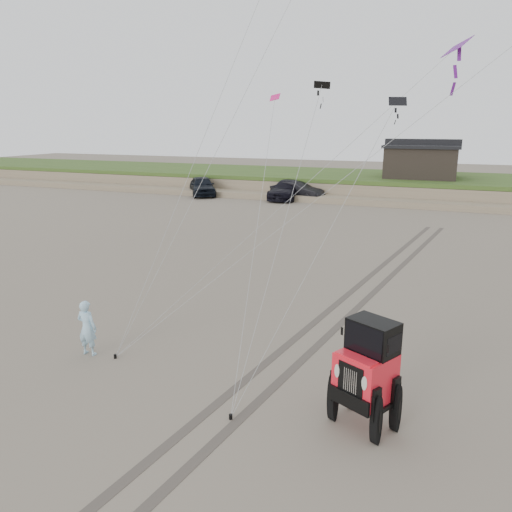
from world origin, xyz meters
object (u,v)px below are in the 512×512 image
object	(u,v)px
truck_a	(202,186)
truck_c	(287,190)
man	(87,328)
truck_b	(297,191)
cabin	(422,160)
jeep	(365,386)

from	to	relation	value
truck_a	truck_c	bearing A→B (deg)	-29.17
truck_a	man	size ratio (longest dim) A/B	3.16
truck_a	truck_c	size ratio (longest dim) A/B	0.91
truck_a	truck_b	xyz separation A→B (m)	(8.82, 0.81, -0.10)
cabin	man	distance (m)	37.38
truck_b	truck_a	bearing A→B (deg)	107.49
truck_c	man	distance (m)	31.26
jeep	man	xyz separation A→B (m)	(-7.84, 0.60, -0.15)
cabin	jeep	world-z (taller)	cabin
cabin	man	xyz separation A→B (m)	(-6.16, -36.79, -2.43)
truck_c	jeep	xyz separation A→B (m)	(12.23, -31.54, 0.14)
truck_a	jeep	size ratio (longest dim) A/B	0.99
cabin	truck_b	distance (m)	11.52
truck_a	man	distance (m)	32.65
man	truck_a	bearing A→B (deg)	-70.25
truck_a	man	world-z (taller)	truck_a
truck_b	man	world-z (taller)	man
cabin	truck_b	size ratio (longest dim) A/B	1.37
truck_c	jeep	bearing A→B (deg)	-70.48
truck_b	man	size ratio (longest dim) A/B	2.90
truck_b	man	xyz separation A→B (m)	(3.52, -31.05, 0.04)
truck_c	jeep	distance (m)	33.83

